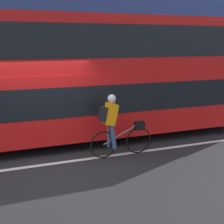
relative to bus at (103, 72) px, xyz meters
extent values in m
plane|color=#232326|center=(-2.07, -1.87, -2.05)|extent=(80.00, 80.00, 0.00)
cube|color=silver|center=(-2.07, -1.78, -2.05)|extent=(50.00, 0.14, 0.01)
cube|color=gray|center=(-2.07, 3.45, -1.98)|extent=(60.00, 2.01, 0.15)
cylinder|color=black|center=(2.87, 0.00, -1.58)|extent=(0.95, 0.30, 0.95)
cylinder|color=black|center=(-2.87, 0.00, -1.58)|extent=(0.95, 0.30, 0.95)
cube|color=red|center=(0.00, 0.00, -0.85)|extent=(9.26, 2.52, 1.84)
cube|color=black|center=(0.00, 0.00, -0.63)|extent=(8.89, 2.54, 0.81)
cube|color=red|center=(0.00, 0.00, 0.86)|extent=(9.26, 2.42, 1.58)
cube|color=black|center=(0.00, 0.00, 0.94)|extent=(8.89, 2.44, 0.89)
torus|color=black|center=(0.34, -1.85, -1.69)|extent=(0.73, 0.04, 0.73)
torus|color=black|center=(-0.66, -1.85, -1.69)|extent=(0.73, 0.04, 0.73)
cylinder|color=slate|center=(-0.16, -1.85, -1.46)|extent=(1.01, 0.03, 0.49)
cylinder|color=slate|center=(-0.54, -1.85, -1.42)|extent=(0.03, 0.03, 0.53)
cube|color=black|center=(0.37, -1.85, -1.28)|extent=(0.26, 0.16, 0.22)
cube|color=orange|center=(-0.47, -1.85, -0.88)|extent=(0.37, 0.32, 0.58)
cube|color=black|center=(-0.67, -1.85, -0.86)|extent=(0.21, 0.26, 0.38)
cylinder|color=#384C7A|center=(-0.43, -1.76, -1.48)|extent=(0.22, 0.11, 0.65)
cylinder|color=#384C7A|center=(-0.43, -1.94, -1.48)|extent=(0.20, 0.11, 0.65)
sphere|color=tan|center=(-0.43, -1.85, -0.53)|extent=(0.19, 0.19, 0.19)
sphere|color=silver|center=(-0.43, -1.85, -0.49)|extent=(0.21, 0.21, 0.21)
cylinder|color=#515156|center=(4.32, 3.35, -1.45)|extent=(0.46, 0.46, 0.90)
cylinder|color=#59595B|center=(3.98, 3.35, -0.65)|extent=(0.07, 0.07, 2.50)
cube|color=red|center=(3.98, 3.31, 0.37)|extent=(0.36, 0.02, 0.36)
camera|label=1|loc=(-3.21, -9.12, 0.91)|focal=50.00mm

